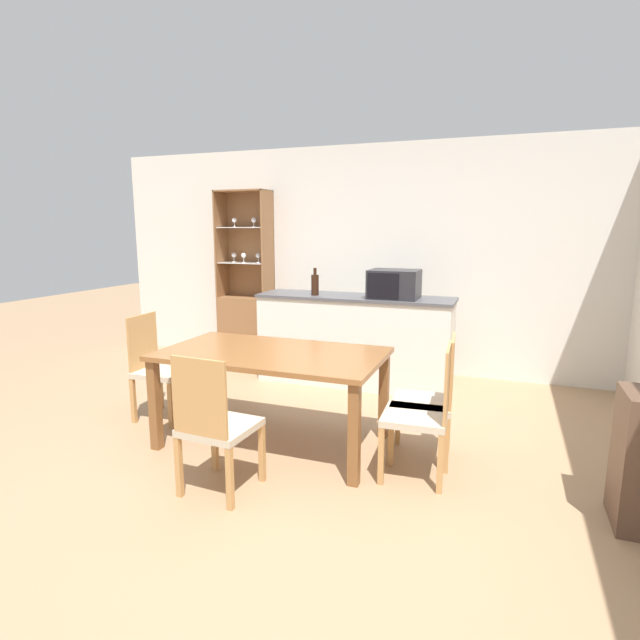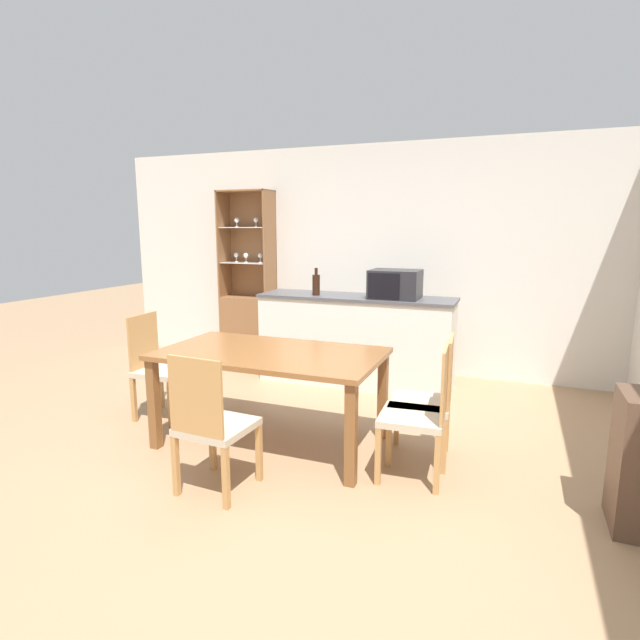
# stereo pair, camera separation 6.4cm
# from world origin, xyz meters

# --- Properties ---
(ground_plane) EXTENTS (18.00, 18.00, 0.00)m
(ground_plane) POSITION_xyz_m (0.00, 0.00, 0.00)
(ground_plane) COLOR #A37F5B
(wall_back) EXTENTS (6.80, 0.06, 2.55)m
(wall_back) POSITION_xyz_m (0.00, 2.63, 1.27)
(wall_back) COLOR silver
(wall_back) RESTS_ON ground_plane
(kitchen_counter) EXTENTS (2.04, 0.56, 0.94)m
(kitchen_counter) POSITION_xyz_m (-0.08, 1.94, 0.47)
(kitchen_counter) COLOR silver
(kitchen_counter) RESTS_ON ground_plane
(display_cabinet) EXTENTS (0.65, 0.33, 2.07)m
(display_cabinet) POSITION_xyz_m (-1.64, 2.45, 0.60)
(display_cabinet) COLOR brown
(display_cabinet) RESTS_ON ground_plane
(dining_table) EXTENTS (1.65, 0.93, 0.72)m
(dining_table) POSITION_xyz_m (-0.23, 0.27, 0.63)
(dining_table) COLOR brown
(dining_table) RESTS_ON ground_plane
(dining_chair_side_left_far) EXTENTS (0.42, 0.42, 0.90)m
(dining_chair_side_left_far) POSITION_xyz_m (-1.38, 0.41, 0.44)
(dining_chair_side_left_far) COLOR #C1B299
(dining_chair_side_left_far) RESTS_ON ground_plane
(dining_chair_side_right_far) EXTENTS (0.44, 0.44, 0.90)m
(dining_chair_side_right_far) POSITION_xyz_m (0.92, 0.42, 0.44)
(dining_chair_side_right_far) COLOR #C1B299
(dining_chair_side_right_far) RESTS_ON ground_plane
(dining_chair_head_near) EXTENTS (0.43, 0.43, 0.90)m
(dining_chair_head_near) POSITION_xyz_m (-0.23, -0.51, 0.44)
(dining_chair_head_near) COLOR #C1B299
(dining_chair_head_near) RESTS_ON ground_plane
(dining_chair_side_right_near) EXTENTS (0.43, 0.43, 0.90)m
(dining_chair_side_right_near) POSITION_xyz_m (0.92, 0.14, 0.44)
(dining_chair_side_right_near) COLOR #C1B299
(dining_chair_side_right_near) RESTS_ON ground_plane
(microwave) EXTENTS (0.49, 0.39, 0.28)m
(microwave) POSITION_xyz_m (0.34, 1.90, 1.08)
(microwave) COLOR #232328
(microwave) RESTS_ON kitchen_counter
(wine_bottle) EXTENTS (0.08, 0.08, 0.29)m
(wine_bottle) POSITION_xyz_m (-0.48, 1.84, 1.05)
(wine_bottle) COLOR black
(wine_bottle) RESTS_ON kitchen_counter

